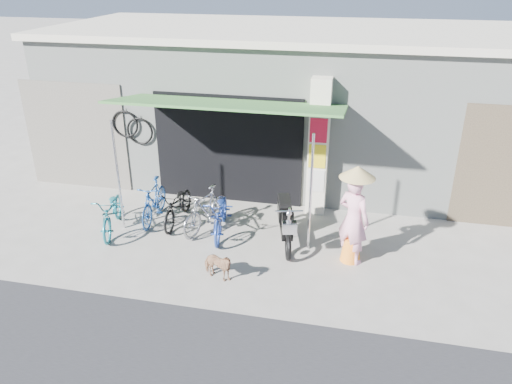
% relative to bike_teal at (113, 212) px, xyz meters
% --- Properties ---
extents(ground, '(80.00, 80.00, 0.00)m').
position_rel_bike_teal_xyz_m(ground, '(3.14, -0.61, -0.43)').
color(ground, gray).
rests_on(ground, ground).
extents(bicycle_shop, '(12.30, 5.30, 3.66)m').
position_rel_bike_teal_xyz_m(bicycle_shop, '(3.14, 4.48, 1.41)').
color(bicycle_shop, '#A8AFA6').
rests_on(bicycle_shop, ground).
extents(shop_pillar, '(0.42, 0.44, 3.00)m').
position_rel_bike_teal_xyz_m(shop_pillar, '(3.99, 1.84, 1.07)').
color(shop_pillar, beige).
rests_on(shop_pillar, ground).
extents(awning, '(4.60, 1.88, 2.72)m').
position_rel_bike_teal_xyz_m(awning, '(2.24, 1.02, 2.09)').
color(awning, '#33652D').
rests_on(awning, ground).
extents(neighbour_left, '(2.60, 0.06, 2.60)m').
position_rel_bike_teal_xyz_m(neighbour_left, '(-1.86, 1.98, 0.87)').
color(neighbour_left, '#6B665B').
rests_on(neighbour_left, ground).
extents(bike_teal, '(0.99, 1.72, 0.86)m').
position_rel_bike_teal_xyz_m(bike_teal, '(0.00, 0.00, 0.00)').
color(bike_teal, '#1A6D78').
rests_on(bike_teal, ground).
extents(bike_blue, '(0.54, 1.54, 0.91)m').
position_rel_bike_teal_xyz_m(bike_blue, '(0.65, 0.63, 0.03)').
color(bike_blue, '#204E95').
rests_on(bike_blue, ground).
extents(bike_black, '(0.55, 1.54, 0.81)m').
position_rel_bike_teal_xyz_m(bike_black, '(1.19, 0.63, -0.02)').
color(bike_black, black).
rests_on(bike_black, ground).
extents(bike_silver, '(0.89, 1.59, 0.92)m').
position_rel_bike_teal_xyz_m(bike_silver, '(1.87, 0.47, 0.03)').
color(bike_silver, '#9D9DA1').
rests_on(bike_silver, ground).
extents(bike_navy, '(0.82, 1.70, 0.86)m').
position_rel_bike_teal_xyz_m(bike_navy, '(2.22, 0.37, 0.00)').
color(bike_navy, navy).
rests_on(bike_navy, ground).
extents(street_dog, '(0.70, 0.48, 0.54)m').
position_rel_bike_teal_xyz_m(street_dog, '(2.61, -1.23, -0.16)').
color(street_dog, tan).
rests_on(street_dog, ground).
extents(moped, '(0.67, 1.77, 1.02)m').
position_rel_bike_teal_xyz_m(moped, '(3.55, 0.34, 0.04)').
color(moped, black).
rests_on(moped, ground).
extents(nun, '(0.75, 0.69, 1.91)m').
position_rel_bike_teal_xyz_m(nun, '(4.87, -0.10, 0.50)').
color(nun, pink).
rests_on(nun, ground).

